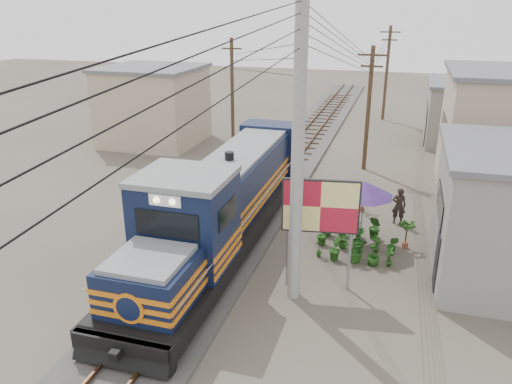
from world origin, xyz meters
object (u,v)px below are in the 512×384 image
(market_umbrella, at_px, (364,189))
(vendor, at_px, (399,206))
(locomotive, at_px, (225,203))
(billboard, at_px, (320,209))

(market_umbrella, xyz_separation_m, vendor, (1.40, 2.32, -1.48))
(market_umbrella, relative_size, vendor, 1.86)
(market_umbrella, distance_m, vendor, 3.09)
(locomotive, xyz_separation_m, market_umbrella, (5.23, 1.62, 0.56))
(market_umbrella, bearing_deg, vendor, 58.96)
(locomotive, bearing_deg, market_umbrella, 17.22)
(billboard, distance_m, vendor, 7.02)
(locomotive, height_order, vendor, locomotive)
(locomotive, distance_m, billboard, 4.86)
(locomotive, height_order, market_umbrella, locomotive)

